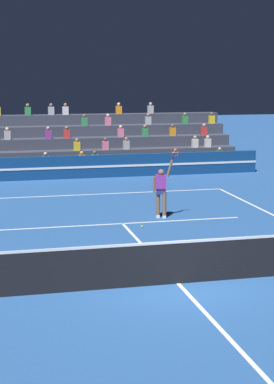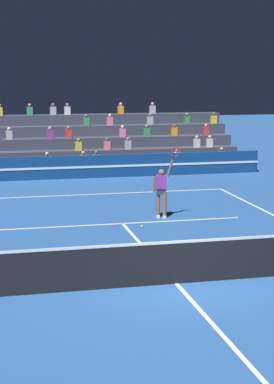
{
  "view_description": "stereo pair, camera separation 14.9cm",
  "coord_description": "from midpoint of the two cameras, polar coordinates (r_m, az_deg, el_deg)",
  "views": [
    {
      "loc": [
        -4.34,
        -14.1,
        4.95
      ],
      "look_at": [
        0.45,
        6.21,
        1.1
      ],
      "focal_mm": 60.0,
      "sensor_mm": 36.0,
      "label": 1
    },
    {
      "loc": [
        -4.19,
        -14.13,
        4.95
      ],
      "look_at": [
        0.45,
        6.21,
        1.1
      ],
      "focal_mm": 60.0,
      "sensor_mm": 36.0,
      "label": 2
    }
  ],
  "objects": [
    {
      "name": "ground_plane",
      "position": [
        15.56,
        3.4,
        -8.13
      ],
      "size": [
        120.0,
        120.0,
        0.0
      ],
      "primitive_type": "plane",
      "color": "#285699"
    },
    {
      "name": "court_lines",
      "position": [
        15.55,
        3.4,
        -8.11
      ],
      "size": [
        11.1,
        23.9,
        0.01
      ],
      "color": "white",
      "rests_on": "ground"
    },
    {
      "name": "tennis_net",
      "position": [
        15.39,
        3.42,
        -6.21
      ],
      "size": [
        12.0,
        0.1,
        1.1
      ],
      "color": "black",
      "rests_on": "ground"
    },
    {
      "name": "sponsor_banner_wall",
      "position": [
        30.93,
        -5.2,
        2.23
      ],
      "size": [
        18.0,
        0.26,
        1.1
      ],
      "color": "navy",
      "rests_on": "ground"
    },
    {
      "name": "bleacher_stand",
      "position": [
        34.61,
        -6.11,
        3.88
      ],
      "size": [
        17.27,
        4.75,
        3.38
      ],
      "color": "#383D4C",
      "rests_on": "ground"
    },
    {
      "name": "tennis_player",
      "position": [
        22.26,
        2.0,
        0.2
      ],
      "size": [
        0.92,
        0.41,
        2.5
      ],
      "color": "brown",
      "rests_on": "ground"
    },
    {
      "name": "tennis_ball",
      "position": [
        21.01,
        0.23,
        -3.08
      ],
      "size": [
        0.07,
        0.07,
        0.07
      ],
      "primitive_type": "sphere",
      "color": "#C6DB33",
      "rests_on": "ground"
    }
  ]
}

